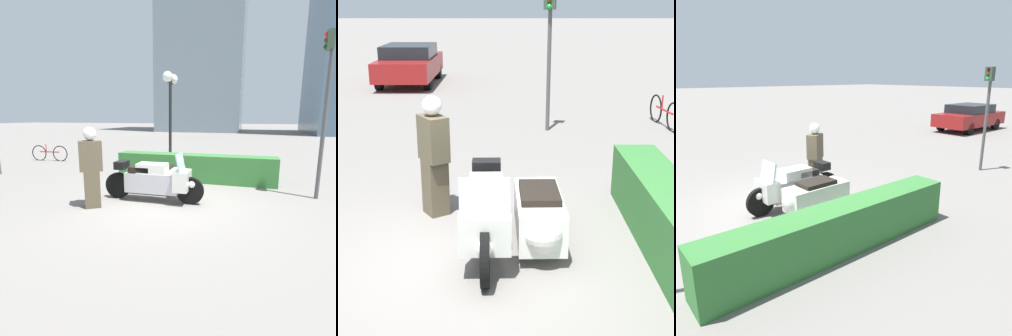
% 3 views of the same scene
% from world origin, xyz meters
% --- Properties ---
extents(ground_plane, '(160.00, 160.00, 0.00)m').
position_xyz_m(ground_plane, '(0.00, 0.00, 0.00)').
color(ground_plane, slate).
extents(police_motorcycle, '(2.38, 1.23, 1.15)m').
position_xyz_m(police_motorcycle, '(-0.33, 0.57, 0.46)').
color(police_motorcycle, black).
rests_on(police_motorcycle, ground).
extents(officer_rider, '(0.55, 0.49, 1.72)m').
position_xyz_m(officer_rider, '(-1.46, -0.54, 0.91)').
color(officer_rider, brown).
rests_on(officer_rider, ground).
extents(traffic_light_far, '(0.22, 0.29, 3.13)m').
position_xyz_m(traffic_light_far, '(-6.38, 1.42, 2.08)').
color(traffic_light_far, '#4C4C4C').
rests_on(traffic_light_far, ground).
extents(parked_car_background, '(4.35, 1.89, 1.40)m').
position_xyz_m(parked_car_background, '(-13.40, -3.06, 0.74)').
color(parked_car_background, maroon).
rests_on(parked_car_background, ground).
extents(bicycle_parked, '(1.74, 0.24, 0.76)m').
position_xyz_m(bicycle_parked, '(-6.81, 4.28, 0.34)').
color(bicycle_parked, black).
rests_on(bicycle_parked, ground).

